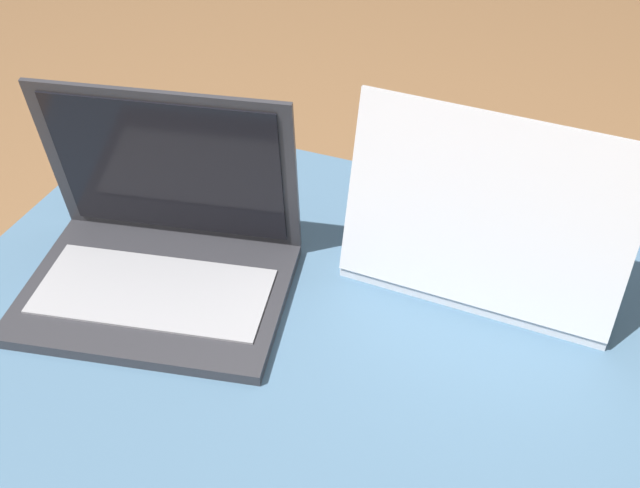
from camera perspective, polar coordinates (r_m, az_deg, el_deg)
The scene contains 4 objects.
ground_plane at distance 1.32m, azimuth 0.07°, elevation -17.87°, with size 14.00×14.00×0.00m, color olive.
ottoman at distance 1.15m, azimuth 0.08°, elevation -12.47°, with size 1.02×0.73×0.40m.
laptop_near at distance 1.04m, azimuth -12.06°, elevation -0.39°, with size 0.40×0.32×0.27m.
laptop_far at distance 1.06m, azimuth 12.66°, elevation 0.46°, with size 0.37×0.27×0.27m.
Camera 1 is at (0.25, -0.65, 1.12)m, focal length 42.00 mm.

